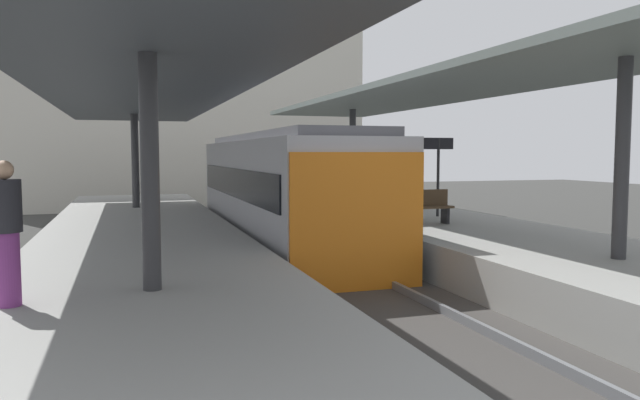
% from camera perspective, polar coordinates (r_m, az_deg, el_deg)
% --- Properties ---
extents(ground_plane, '(80.00, 80.00, 0.00)m').
position_cam_1_polar(ground_plane, '(13.87, -0.30, -7.11)').
color(ground_plane, '#383835').
extents(platform_left, '(4.40, 28.00, 1.00)m').
position_cam_1_polar(platform_left, '(13.16, -16.36, -5.71)').
color(platform_left, '#9E9E99').
rests_on(platform_left, ground_plane).
extents(platform_right, '(4.40, 28.00, 1.00)m').
position_cam_1_polar(platform_right, '(15.35, 13.40, -4.22)').
color(platform_right, '#9E9E99').
rests_on(platform_right, ground_plane).
extents(track_ballast, '(3.20, 28.00, 0.20)m').
position_cam_1_polar(track_ballast, '(13.85, -0.30, -6.71)').
color(track_ballast, '#423F3D').
rests_on(track_ballast, ground_plane).
extents(rail_near_side, '(0.08, 28.00, 0.14)m').
position_cam_1_polar(rail_near_side, '(13.63, -3.20, -6.18)').
color(rail_near_side, slate).
rests_on(rail_near_side, track_ballast).
extents(rail_far_side, '(0.08, 28.00, 0.14)m').
position_cam_1_polar(rail_far_side, '(14.05, 2.52, -5.85)').
color(rail_far_side, slate).
rests_on(rail_far_side, track_ballast).
extents(commuter_train, '(2.78, 11.36, 3.10)m').
position_cam_1_polar(commuter_train, '(16.60, -3.51, 0.80)').
color(commuter_train, '#ADADB2').
rests_on(commuter_train, track_ballast).
extents(canopy_left, '(4.18, 21.00, 3.21)m').
position_cam_1_polar(canopy_left, '(14.43, -16.82, 9.46)').
color(canopy_left, '#333335').
rests_on(canopy_left, platform_left).
extents(canopy_right, '(4.18, 21.00, 3.53)m').
position_cam_1_polar(canopy_right, '(16.47, 11.08, 10.00)').
color(canopy_right, '#333335').
rests_on(canopy_right, platform_right).
extents(platform_bench, '(1.40, 0.41, 0.86)m').
position_cam_1_polar(platform_bench, '(15.39, 9.83, -0.52)').
color(platform_bench, black).
rests_on(platform_bench, platform_right).
extents(platform_sign, '(0.90, 0.08, 2.21)m').
position_cam_1_polar(platform_sign, '(17.28, 11.11, 3.84)').
color(platform_sign, '#262628').
rests_on(platform_sign, platform_right).
extents(passenger_near_bench, '(0.36, 0.36, 1.70)m').
position_cam_1_polar(passenger_near_bench, '(7.87, -27.52, -2.61)').
color(passenger_near_bench, '#7A337A').
rests_on(passenger_near_bench, platform_left).
extents(station_building_backdrop, '(18.00, 6.00, 11.00)m').
position_cam_1_polar(station_building_backdrop, '(33.21, -12.77, 9.03)').
color(station_building_backdrop, beige).
rests_on(station_building_backdrop, ground_plane).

